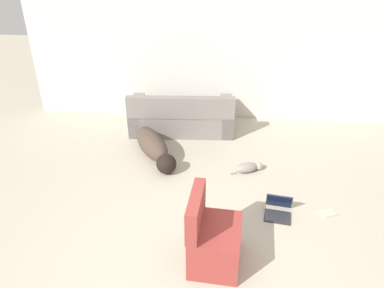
# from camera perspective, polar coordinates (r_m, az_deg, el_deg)

# --- Properties ---
(wall_back) EXTENTS (6.79, 0.06, 2.63)m
(wall_back) POSITION_cam_1_polar(r_m,az_deg,el_deg) (6.90, 3.36, 14.29)
(wall_back) COLOR silver
(wall_back) RESTS_ON ground_plane
(couch) EXTENTS (1.85, 0.92, 0.77)m
(couch) POSITION_cam_1_polar(r_m,az_deg,el_deg) (6.68, -1.58, 4.10)
(couch) COLOR gray
(couch) RESTS_ON ground_plane
(dog) EXTENTS (0.93, 1.36, 0.39)m
(dog) POSITION_cam_1_polar(r_m,az_deg,el_deg) (5.92, -5.82, -0.43)
(dog) COLOR #4C3D33
(dog) RESTS_ON ground_plane
(cat) EXTENTS (0.51, 0.30, 0.15)m
(cat) POSITION_cam_1_polar(r_m,az_deg,el_deg) (5.67, 8.61, -3.54)
(cat) COLOR gray
(cat) RESTS_ON ground_plane
(laptop_open) EXTENTS (0.38, 0.39, 0.25)m
(laptop_open) POSITION_cam_1_polar(r_m,az_deg,el_deg) (4.96, 13.03, -9.41)
(laptop_open) COLOR #2D2D33
(laptop_open) RESTS_ON ground_plane
(book_cream) EXTENTS (0.24, 0.20, 0.02)m
(book_cream) POSITION_cam_1_polar(r_m,az_deg,el_deg) (5.16, 20.06, -9.86)
(book_cream) COLOR beige
(book_cream) RESTS_ON ground_plane
(side_chair) EXTENTS (0.58, 0.67, 0.87)m
(side_chair) POSITION_cam_1_polar(r_m,az_deg,el_deg) (4.09, 3.11, -14.36)
(side_chair) COLOR #993833
(side_chair) RESTS_ON ground_plane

